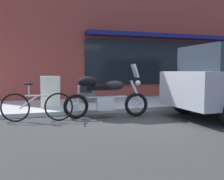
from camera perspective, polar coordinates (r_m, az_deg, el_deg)
The scene contains 4 objects.
ground_plane at distance 6.07m, azimuth 4.17°, elevation -7.02°, with size 80.00×80.00×0.00m, color #363636.
touring_motorcycle at distance 6.27m, azimuth -2.43°, elevation -1.07°, with size 2.22×0.79×1.39m.
parked_bicycle at distance 6.09m, azimuth -17.24°, elevation -3.60°, with size 1.68×0.48×0.93m.
sandwich_board_sign at distance 7.34m, azimuth -14.31°, elevation -0.45°, with size 0.55×0.41×0.94m.
Camera 1 is at (-2.14, -5.55, 1.23)m, focal length 38.90 mm.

